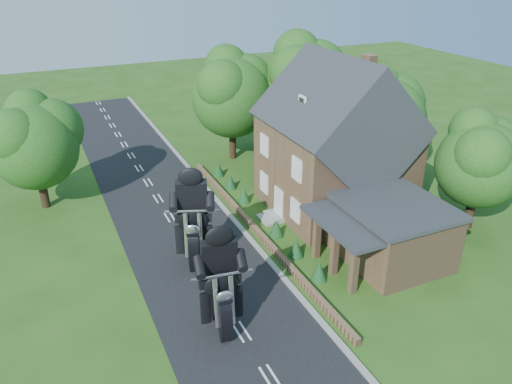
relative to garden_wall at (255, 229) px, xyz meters
name	(u,v)px	position (x,y,z in m)	size (l,w,h in m)	color
ground	(218,295)	(-4.30, -5.00, -0.20)	(120.00, 120.00, 0.00)	#244A14
road	(218,295)	(-4.30, -5.00, -0.19)	(7.00, 80.00, 0.02)	black
kerb	(282,276)	(-0.65, -5.00, -0.14)	(0.30, 80.00, 0.12)	gray
garden_wall	(255,229)	(0.00, 0.00, 0.00)	(0.30, 22.00, 0.40)	#836142
house	(335,146)	(6.19, 1.00, 4.14)	(9.54, 8.64, 10.24)	#836142
annex	(390,231)	(5.57, -5.80, 1.57)	(7.05, 5.94, 3.44)	#836142
tree_annex_side	(484,156)	(12.83, -4.90, 4.49)	(5.64, 5.20, 7.48)	black
tree_house_right	(388,112)	(12.35, 3.62, 4.99)	(6.51, 6.00, 8.40)	black
tree_behind_house	(308,79)	(9.88, 11.14, 6.03)	(7.81, 7.20, 10.08)	black
tree_behind_left	(236,90)	(3.86, 12.13, 5.53)	(6.94, 6.40, 9.16)	black
tree_far_road	(39,138)	(-11.16, 9.11, 4.64)	(6.08, 5.60, 7.84)	black
shrub_a	(319,271)	(1.00, -6.00, 0.35)	(0.90, 0.90, 1.10)	#123A19
shrub_b	(296,248)	(1.00, -3.50, 0.35)	(0.90, 0.90, 1.10)	#123A19
shrub_c	(277,228)	(1.00, -1.00, 0.35)	(0.90, 0.90, 1.10)	#123A19
shrub_d	(244,195)	(1.00, 4.00, 0.35)	(0.90, 0.90, 1.10)	#123A19
shrub_e	(230,181)	(1.00, 6.50, 0.35)	(0.90, 0.90, 1.10)	#123A19
shrub_f	(218,169)	(1.00, 9.00, 0.35)	(0.90, 0.90, 1.10)	#123A19
motorcycle_lead	(221,316)	(-5.07, -7.51, 0.64)	(0.46, 1.80, 1.68)	black
motorcycle_follow	(195,250)	(-4.42, -1.80, 0.68)	(0.48, 1.89, 1.76)	black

